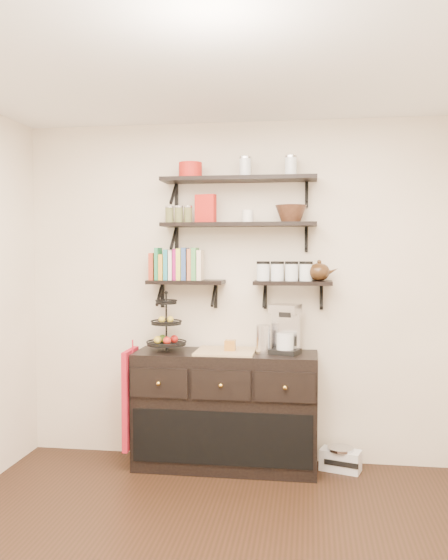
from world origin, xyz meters
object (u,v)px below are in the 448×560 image
at_px(sideboard, 226,410).
at_px(radio, 341,459).
at_px(coffee_maker, 285,330).
at_px(fruit_stand, 167,331).

bearing_deg(sideboard, radio, 3.67).
xyz_separation_m(coffee_maker, radio, (0.42, 0.03, -0.99)).
xyz_separation_m(fruit_stand, radio, (1.35, 0.05, -0.97)).
relative_size(sideboard, fruit_stand, 3.13).
distance_m(coffee_maker, radio, 1.08).
bearing_deg(radio, sideboard, -159.06).
xyz_separation_m(sideboard, fruit_stand, (-0.47, 0.00, 0.60)).
height_order(fruit_stand, radio, fruit_stand).
bearing_deg(radio, fruit_stand, -160.45).
distance_m(sideboard, coffee_maker, 0.78).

